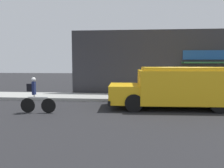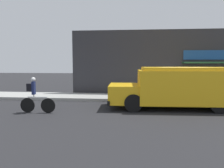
{
  "view_description": "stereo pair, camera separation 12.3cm",
  "coord_description": "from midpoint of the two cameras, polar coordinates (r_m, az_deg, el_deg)",
  "views": [
    {
      "loc": [
        -2.87,
        -12.84,
        2.34
      ],
      "look_at": [
        -4.03,
        -0.2,
        1.1
      ],
      "focal_mm": 35.0,
      "sensor_mm": 36.0,
      "label": 1
    },
    {
      "loc": [
        -2.74,
        -12.83,
        2.34
      ],
      "look_at": [
        -4.03,
        -0.2,
        1.1
      ],
      "focal_mm": 35.0,
      "sensor_mm": 36.0,
      "label": 2
    }
  ],
  "objects": [
    {
      "name": "ground_plane",
      "position": [
        13.35,
        17.38,
        -4.78
      ],
      "size": [
        70.0,
        70.0,
        0.0
      ],
      "primitive_type": "plane",
      "color": "#232326"
    },
    {
      "name": "sidewalk",
      "position": [
        14.52,
        16.38,
        -3.57
      ],
      "size": [
        28.0,
        2.45,
        0.18
      ],
      "color": "#999993",
      "rests_on": "ground_plane"
    },
    {
      "name": "storefront",
      "position": [
        15.89,
        15.81,
        5.3
      ],
      "size": [
        14.42,
        1.0,
        4.63
      ],
      "color": "#2D2D33",
      "rests_on": "ground_plane"
    },
    {
      "name": "school_bus",
      "position": [
        11.66,
        16.64,
        -0.69
      ],
      "size": [
        6.49,
        2.85,
        2.11
      ],
      "rotation": [
        0.0,
        0.0,
        0.04
      ],
      "color": "yellow",
      "rests_on": "ground_plane"
    },
    {
      "name": "cyclist",
      "position": [
        10.81,
        -19.7,
        -2.99
      ],
      "size": [
        1.69,
        0.2,
        1.67
      ],
      "rotation": [
        0.0,
        0.0,
        0.01
      ],
      "color": "black",
      "rests_on": "ground_plane"
    },
    {
      "name": "trash_bin",
      "position": [
        14.79,
        15.02,
        -1.12
      ],
      "size": [
        0.58,
        0.58,
        0.97
      ],
      "color": "#2D5138",
      "rests_on": "sidewalk"
    }
  ]
}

